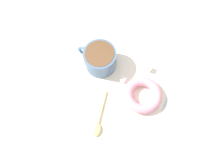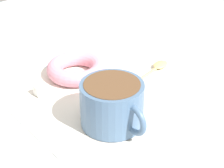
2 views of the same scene
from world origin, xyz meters
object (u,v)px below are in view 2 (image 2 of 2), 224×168
(sugar_cube_extra, at_px, (91,91))
(coffee_cup, at_px, (113,103))
(donut, at_px, (76,69))
(spoon, at_px, (155,69))
(sugar_cube, at_px, (40,90))

(sugar_cube_extra, bearing_deg, coffee_cup, 165.66)
(coffee_cup, xyz_separation_m, donut, (0.16, -0.04, -0.02))
(spoon, xyz_separation_m, sugar_cube, (0.06, 0.21, 0.00))
(spoon, height_order, sugar_cube, sugar_cube)
(sugar_cube, bearing_deg, donut, -79.94)
(coffee_cup, bearing_deg, spoon, -65.29)
(donut, height_order, spoon, donut)
(spoon, distance_m, sugar_cube, 0.22)
(sugar_cube, bearing_deg, coffee_cup, -162.41)
(sugar_cube_extra, bearing_deg, spoon, -93.45)
(spoon, relative_size, sugar_cube_extra, 9.54)
(coffee_cup, distance_m, spoon, 0.19)
(spoon, xyz_separation_m, sugar_cube_extra, (0.01, 0.15, 0.00))
(coffee_cup, height_order, sugar_cube, coffee_cup)
(coffee_cup, bearing_deg, sugar_cube_extra, -14.34)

